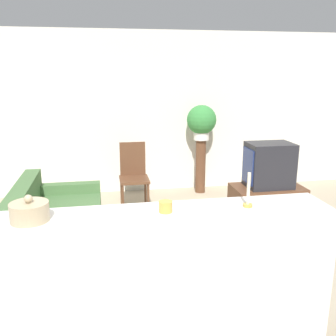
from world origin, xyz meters
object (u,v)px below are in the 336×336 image
object	(u,v)px
couch	(53,231)
potted_plant	(202,121)
wooden_chair	(134,172)
decorative_bowl	(29,212)
television	(269,165)

from	to	relation	value
couch	potted_plant	xyz separation A→B (m)	(2.25, 1.86, 0.98)
couch	potted_plant	world-z (taller)	potted_plant
potted_plant	wooden_chair	bearing A→B (deg)	-158.64
potted_plant	decorative_bowl	world-z (taller)	potted_plant
wooden_chair	potted_plant	bearing A→B (deg)	21.36
wooden_chair	decorative_bowl	size ratio (longest dim) A/B	3.92
decorative_bowl	potted_plant	bearing A→B (deg)	59.44
wooden_chair	potted_plant	world-z (taller)	potted_plant
couch	wooden_chair	world-z (taller)	wooden_chair
television	couch	bearing A→B (deg)	-172.93
decorative_bowl	wooden_chair	bearing A→B (deg)	73.34
wooden_chair	television	bearing A→B (deg)	-31.40
television	wooden_chair	size ratio (longest dim) A/B	0.61
couch	television	xyz separation A→B (m)	(2.78, 0.34, 0.58)
wooden_chair	decorative_bowl	distance (m)	3.34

